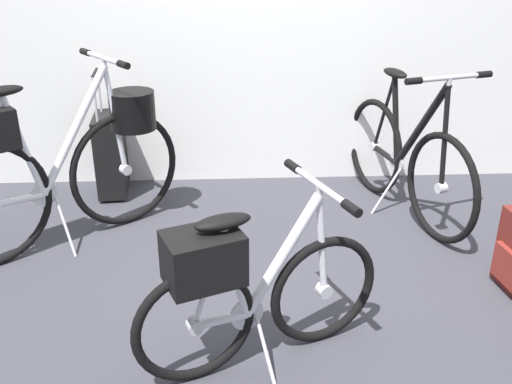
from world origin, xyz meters
TOP-DOWN VIEW (x-y plane):
  - ground_plane at (0.00, 0.00)m, footprint 6.09×6.09m
  - folding_bike_foreground at (-0.07, -0.26)m, footprint 1.01×0.58m
  - display_bike_left at (0.96, 1.10)m, footprint 0.57×1.31m
  - display_bike_right at (-1.01, 0.84)m, footprint 1.21×0.93m
  - rolling_suitcase at (-0.90, 1.49)m, footprint 0.21×0.37m

SIDE VIEW (x-z plane):
  - ground_plane at x=0.00m, z-range 0.00..0.00m
  - rolling_suitcase at x=-0.90m, z-range -0.13..0.70m
  - display_bike_left at x=0.96m, z-range -0.12..0.83m
  - folding_bike_foreground at x=-0.07m, z-range -0.01..0.75m
  - display_bike_right at x=-1.01m, z-range -0.01..1.02m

